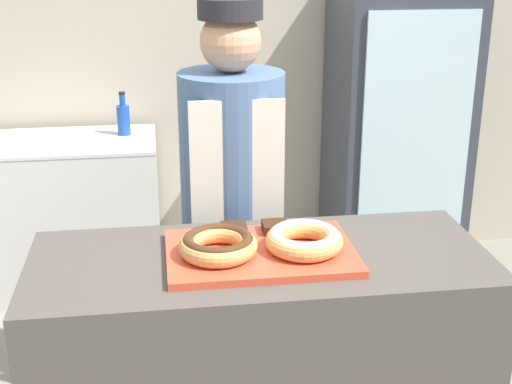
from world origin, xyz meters
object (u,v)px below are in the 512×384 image
at_px(beverage_fridge, 396,134).
at_px(chest_freezer, 59,218).
at_px(brownie_back_left, 234,229).
at_px(donut_chocolate_glaze, 218,244).
at_px(brownie_back_right, 275,227).
at_px(baker_person, 233,213).
at_px(donut_light_glaze, 304,239).
at_px(bottle_blue, 123,118).
at_px(serving_tray, 260,253).

xyz_separation_m(beverage_fridge, chest_freezer, (-1.91, 0.01, -0.41)).
distance_m(brownie_back_left, chest_freezer, 1.90).
bearing_deg(donut_chocolate_glaze, brownie_back_right, 37.21).
height_order(beverage_fridge, chest_freezer, beverage_fridge).
xyz_separation_m(baker_person, beverage_fridge, (1.06, 1.18, -0.04)).
relative_size(donut_light_glaze, brownie_back_right, 2.95).
xyz_separation_m(brownie_back_right, beverage_fridge, (0.97, 1.62, -0.16)).
relative_size(donut_light_glaze, chest_freezer, 0.22).
bearing_deg(donut_chocolate_glaze, bottle_blue, 100.69).
relative_size(donut_chocolate_glaze, bottle_blue, 1.03).
bearing_deg(beverage_fridge, brownie_back_right, -120.90).
bearing_deg(donut_chocolate_glaze, baker_person, 79.54).
distance_m(brownie_back_right, bottle_blue, 1.79).
bearing_deg(brownie_back_right, chest_freezer, 119.95).
distance_m(beverage_fridge, bottle_blue, 1.53).
relative_size(brownie_back_left, baker_person, 0.05).
relative_size(donut_light_glaze, bottle_blue, 1.03).
bearing_deg(brownie_back_left, beverage_fridge, 55.64).
xyz_separation_m(donut_chocolate_glaze, donut_light_glaze, (0.27, 0.00, 0.00)).
height_order(donut_light_glaze, baker_person, baker_person).
bearing_deg(serving_tray, brownie_back_right, 62.69).
distance_m(donut_chocolate_glaze, chest_freezer, 2.01).
height_order(donut_light_glaze, bottle_blue, bottle_blue).
bearing_deg(baker_person, brownie_back_right, -77.83).
distance_m(serving_tray, baker_person, 0.58).
distance_m(donut_chocolate_glaze, beverage_fridge, 2.14).
distance_m(serving_tray, beverage_fridge, 2.04).
distance_m(beverage_fridge, chest_freezer, 1.95).
relative_size(beverage_fridge, bottle_blue, 7.26).
xyz_separation_m(serving_tray, brownie_back_left, (-0.07, 0.13, 0.03)).
distance_m(donut_light_glaze, brownie_back_left, 0.26).
bearing_deg(beverage_fridge, bottle_blue, 176.89).
xyz_separation_m(serving_tray, beverage_fridge, (1.04, 1.75, -0.13)).
relative_size(baker_person, chest_freezer, 1.57).
xyz_separation_m(brownie_back_left, beverage_fridge, (1.11, 1.62, -0.16)).
distance_m(brownie_back_right, chest_freezer, 1.96).
bearing_deg(brownie_back_right, baker_person, 102.17).
distance_m(serving_tray, chest_freezer, 2.04).
relative_size(baker_person, beverage_fridge, 1.00).
bearing_deg(brownie_back_left, donut_light_glaze, -37.21).
bearing_deg(brownie_back_right, donut_chocolate_glaze, -142.79).
relative_size(brownie_back_right, beverage_fridge, 0.05).
bearing_deg(baker_person, bottle_blue, 110.00).
height_order(donut_chocolate_glaze, brownie_back_left, donut_chocolate_glaze).
relative_size(donut_chocolate_glaze, baker_person, 0.14).
height_order(baker_person, chest_freezer, baker_person).
distance_m(brownie_back_right, baker_person, 0.46).
bearing_deg(bottle_blue, donut_chocolate_glaze, -79.31).
bearing_deg(brownie_back_left, brownie_back_right, 0.00).
bearing_deg(baker_person, beverage_fridge, 48.00).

